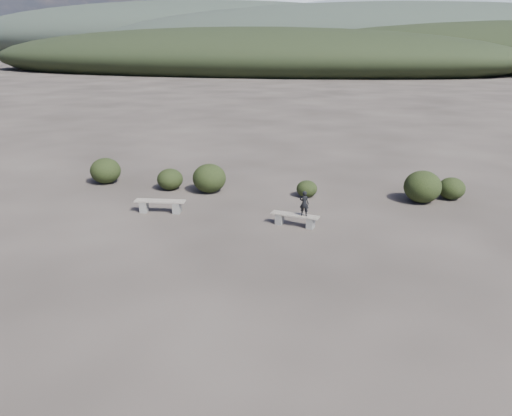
# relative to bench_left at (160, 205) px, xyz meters

# --- Properties ---
(ground) EXTENTS (1200.00, 1200.00, 0.00)m
(ground) POSITION_rel_bench_left_xyz_m (3.86, -5.26, -0.29)
(ground) COLOR #2E2824
(ground) RESTS_ON ground
(bench_left) EXTENTS (1.97, 0.67, 0.48)m
(bench_left) POSITION_rel_bench_left_xyz_m (0.00, 0.00, 0.00)
(bench_left) COLOR slate
(bench_left) RESTS_ON ground
(bench_right) EXTENTS (1.77, 0.62, 0.43)m
(bench_right) POSITION_rel_bench_left_xyz_m (5.27, -0.20, -0.03)
(bench_right) COLOR slate
(bench_right) RESTS_ON ground
(seated_person) EXTENTS (0.34, 0.24, 0.91)m
(seated_person) POSITION_rel_bench_left_xyz_m (5.59, -0.25, 0.59)
(seated_person) COLOR black
(seated_person) RESTS_ON bench_right
(shrub_a) EXTENTS (1.14, 1.14, 0.93)m
(shrub_a) POSITION_rel_bench_left_xyz_m (-0.87, 2.99, 0.17)
(shrub_a) COLOR black
(shrub_a) RESTS_ON ground
(shrub_b) EXTENTS (1.45, 1.45, 1.24)m
(shrub_b) POSITION_rel_bench_left_xyz_m (0.95, 3.03, 0.33)
(shrub_b) COLOR black
(shrub_b) RESTS_ON ground
(shrub_c) EXTENTS (0.88, 0.88, 0.70)m
(shrub_c) POSITION_rel_bench_left_xyz_m (5.16, 3.36, 0.06)
(shrub_c) COLOR black
(shrub_c) RESTS_ON ground
(shrub_d) EXTENTS (1.49, 1.49, 1.31)m
(shrub_d) POSITION_rel_bench_left_xyz_m (9.82, 3.76, 0.36)
(shrub_d) COLOR black
(shrub_d) RESTS_ON ground
(shrub_e) EXTENTS (1.10, 1.10, 0.92)m
(shrub_e) POSITION_rel_bench_left_xyz_m (11.04, 4.49, 0.16)
(shrub_e) COLOR black
(shrub_e) RESTS_ON ground
(shrub_f) EXTENTS (1.38, 1.38, 1.17)m
(shrub_f) POSITION_rel_bench_left_xyz_m (-4.16, 3.23, 0.29)
(shrub_f) COLOR black
(shrub_f) RESTS_ON ground
(mountain_ridges) EXTENTS (500.00, 400.00, 56.00)m
(mountain_ridges) POSITION_rel_bench_left_xyz_m (-3.62, 333.80, 10.54)
(mountain_ridges) COLOR black
(mountain_ridges) RESTS_ON ground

